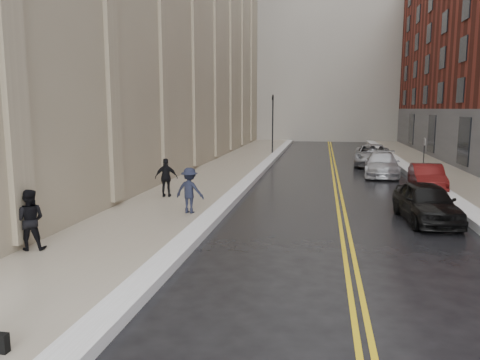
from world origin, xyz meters
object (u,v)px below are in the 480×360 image
at_px(pedestrian_c, 166,178).
at_px(car_silver_far, 373,155).
at_px(car_black, 426,202).
at_px(car_maroon, 427,178).
at_px(pedestrian_b, 190,190).
at_px(car_silver_near, 382,164).
at_px(pedestrian_a, 29,220).

bearing_deg(pedestrian_c, car_silver_far, -134.54).
relative_size(car_black, car_maroon, 1.05).
bearing_deg(pedestrian_b, car_silver_far, -105.31).
distance_m(car_black, pedestrian_b, 8.58).
height_order(car_maroon, pedestrian_c, pedestrian_c).
bearing_deg(car_silver_near, pedestrian_a, -117.95).
bearing_deg(pedestrian_b, car_maroon, -133.19).
bearing_deg(car_silver_far, pedestrian_a, -111.76).
distance_m(pedestrian_b, pedestrian_c, 3.52).
bearing_deg(car_silver_near, pedestrian_c, -132.49).
bearing_deg(pedestrian_c, pedestrian_a, 72.71).
height_order(car_silver_far, pedestrian_b, pedestrian_b).
bearing_deg(car_silver_far, pedestrian_b, -110.62).
bearing_deg(pedestrian_b, pedestrian_a, 69.90).
relative_size(pedestrian_a, pedestrian_b, 0.99).
bearing_deg(pedestrian_b, pedestrian_c, -46.86).
height_order(car_black, pedestrian_a, pedestrian_a).
bearing_deg(car_silver_far, car_maroon, -76.23).
bearing_deg(car_silver_far, car_black, -84.53).
distance_m(pedestrian_a, pedestrian_b, 6.06).
height_order(car_maroon, car_silver_far, car_silver_far).
distance_m(car_silver_far, pedestrian_a, 25.49).
bearing_deg(car_maroon, car_silver_near, 110.80).
distance_m(car_maroon, pedestrian_c, 12.68).
bearing_deg(pedestrian_a, car_silver_far, -134.55).
xyz_separation_m(car_silver_near, pedestrian_b, (-8.38, -12.39, 0.30)).
relative_size(car_maroon, car_silver_near, 0.82).
xyz_separation_m(car_black, pedestrian_c, (-10.46, 2.27, 0.29)).
bearing_deg(car_silver_near, car_maroon, -67.45).
distance_m(car_black, pedestrian_c, 10.71).
distance_m(car_black, pedestrian_a, 13.03).
xyz_separation_m(car_maroon, pedestrian_a, (-13.00, -12.65, 0.34)).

